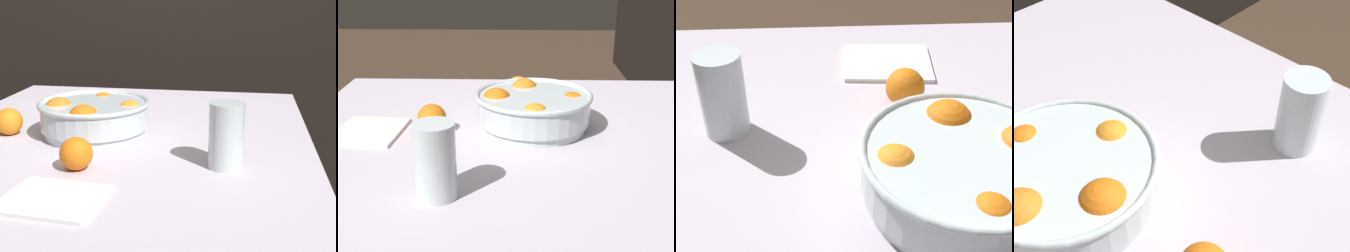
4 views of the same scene
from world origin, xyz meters
The scene contains 6 objects.
dining_table centered at (0.00, 0.00, 0.69)m, with size 1.00×1.19×0.77m.
fruit_bowl centered at (-0.06, 0.01, 0.83)m, with size 0.29×0.29×0.10m.
juice_glass centered at (0.29, -0.18, 0.84)m, with size 0.08×0.08×0.14m.
orange_loose_near_bowl centered at (-0.02, -0.24, 0.81)m, with size 0.07×0.07×0.07m, color orange.
orange_loose_front centered at (-0.28, -0.03, 0.81)m, with size 0.07×0.07×0.07m, color orange.
napkin centered at (-0.01, -0.39, 0.78)m, with size 0.18×0.16×0.01m, color white.
Camera 1 is at (0.32, -1.13, 1.15)m, focal length 50.00 mm.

